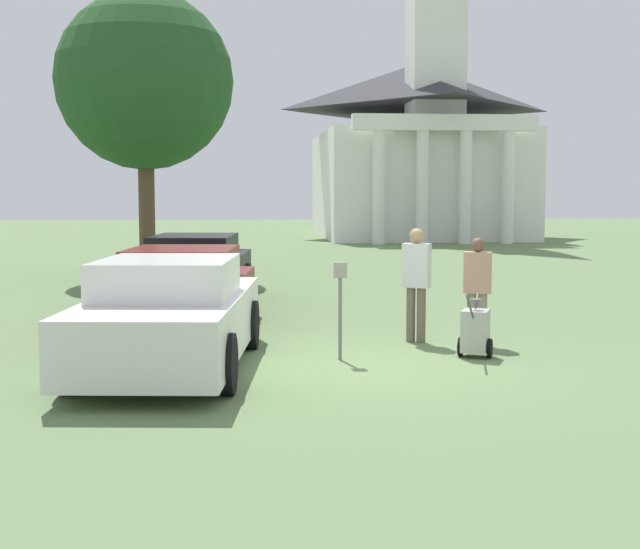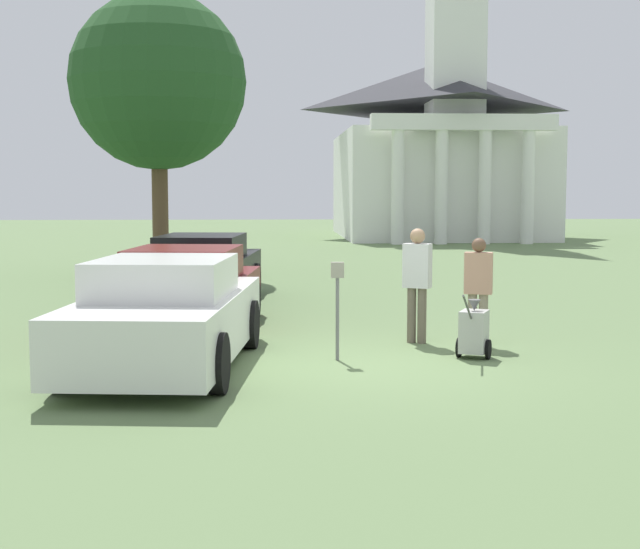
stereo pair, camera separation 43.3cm
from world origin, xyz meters
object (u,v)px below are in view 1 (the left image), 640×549
object	(u,v)px
church	(417,137)
parked_car_white	(170,317)
parked_car_maroon	(184,294)
parked_car_black	(196,272)
equipment_cart	(475,331)
parking_meter	(340,292)
person_worker	(416,277)
person_supervisor	(477,284)

from	to	relation	value
church	parked_car_white	bearing A→B (deg)	-106.56
parked_car_maroon	parked_car_black	bearing A→B (deg)	95.93
equipment_cart	parking_meter	bearing A→B (deg)	-154.11
person_worker	person_supervisor	size ratio (longest dim) A/B	1.08
parked_car_black	parking_meter	bearing A→B (deg)	-62.94
parking_meter	person_supervisor	xyz separation A→B (m)	(2.25, 1.06, -0.02)
person_supervisor	equipment_cart	size ratio (longest dim) A/B	1.67
parked_car_white	parked_car_maroon	distance (m)	2.88
person_worker	person_supervisor	xyz separation A→B (m)	(0.90, -0.30, -0.09)
parked_car_maroon	parking_meter	distance (m)	3.40
equipment_cart	person_worker	bearing A→B (deg)	139.21
parked_car_white	person_supervisor	distance (m)	4.83
parked_car_white	person_worker	world-z (taller)	person_worker
parked_car_black	church	size ratio (longest dim) A/B	0.26
parked_car_black	parking_meter	size ratio (longest dim) A/B	3.85
parked_car_maroon	equipment_cart	xyz separation A→B (m)	(4.30, -2.40, -0.30)
parked_car_maroon	parked_car_black	world-z (taller)	parked_car_black
parking_meter	person_supervisor	distance (m)	2.49
parked_car_black	parking_meter	world-z (taller)	parked_car_black
parked_car_maroon	person_supervisor	distance (m)	4.80
church	parking_meter	bearing A→B (deg)	-102.95
parked_car_maroon	equipment_cart	world-z (taller)	parked_car_maroon
equipment_cart	parked_car_black	bearing A→B (deg)	149.99
equipment_cart	parked_car_maroon	bearing A→B (deg)	175.19
parked_car_maroon	church	xyz separation A→B (m)	(9.88, 30.34, 4.38)
parked_car_black	person_worker	xyz separation A→B (m)	(3.69, -4.69, 0.33)
parked_car_black	church	bearing A→B (deg)	75.67
parked_car_maroon	person_supervisor	world-z (taller)	person_supervisor
parked_car_white	person_supervisor	size ratio (longest dim) A/B	3.05
parking_meter	church	size ratio (longest dim) A/B	0.07
person_worker	parked_car_black	bearing A→B (deg)	-23.98
person_supervisor	parked_car_black	bearing A→B (deg)	-28.68
person_worker	church	distance (m)	32.29
parked_car_white	parking_meter	xyz separation A→B (m)	(2.34, 0.43, 0.26)
parked_car_white	parking_meter	world-z (taller)	parked_car_white
parked_car_black	person_supervisor	world-z (taller)	person_supervisor
parking_meter	person_supervisor	bearing A→B (deg)	25.29
parked_car_black	person_worker	bearing A→B (deg)	-45.84
parked_car_white	person_worker	distance (m)	4.12
parked_car_white	church	size ratio (longest dim) A/B	0.24
parking_meter	person_worker	bearing A→B (deg)	45.24
parked_car_white	parked_car_black	distance (m)	6.48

